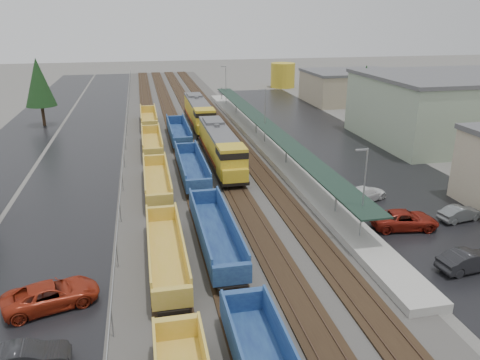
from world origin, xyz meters
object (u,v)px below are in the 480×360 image
at_px(parked_car_west_c, 52,295).
at_px(parked_car_east_b, 404,220).
at_px(well_string_yellow, 161,211).
at_px(parked_car_east_a, 469,261).
at_px(parked_car_east_e, 460,214).
at_px(parked_car_west_b, 25,359).
at_px(storage_tank, 283,75).
at_px(parked_car_east_c, 365,194).
at_px(locomotive_trail, 199,113).
at_px(locomotive_lead, 221,147).
at_px(well_string_blue, 215,233).

xyz_separation_m(parked_car_west_c, parked_car_east_b, (27.93, 5.79, -0.01)).
bearing_deg(well_string_yellow, parked_car_east_a, -31.10).
height_order(parked_car_west_c, parked_car_east_e, parked_car_west_c).
height_order(parked_car_west_b, parked_car_east_e, parked_car_west_b).
bearing_deg(well_string_yellow, storage_tank, 65.71).
relative_size(well_string_yellow, parked_car_west_b, 20.53).
relative_size(parked_car_west_c, parked_car_east_a, 1.23).
height_order(parked_car_east_b, parked_car_east_c, parked_car_east_b).
bearing_deg(parked_car_east_c, parked_car_east_e, -158.76).
bearing_deg(locomotive_trail, storage_tank, 56.50).
bearing_deg(parked_car_west_c, parked_car_east_a, -109.48).
bearing_deg(well_string_yellow, locomotive_lead, 62.17).
xyz_separation_m(parked_car_west_c, parked_car_east_c, (27.42, 12.31, -0.07)).
bearing_deg(well_string_blue, parked_car_east_c, 22.15).
bearing_deg(parked_car_west_b, well_string_blue, -50.53).
xyz_separation_m(well_string_yellow, parked_car_east_a, (21.31, -12.85, -0.36)).
height_order(well_string_blue, parked_car_east_a, well_string_blue).
height_order(well_string_yellow, parked_car_west_c, well_string_yellow).
bearing_deg(well_string_yellow, parked_car_east_e, -10.92).
distance_m(storage_tank, parked_car_east_b, 82.34).
xyz_separation_m(locomotive_lead, parked_car_west_c, (-15.41, -26.43, -1.58)).
xyz_separation_m(parked_car_east_b, parked_car_east_c, (-0.51, 6.52, -0.06)).
distance_m(well_string_yellow, parked_car_east_c, 20.04).
height_order(locomotive_trail, parked_car_east_c, locomotive_trail).
height_order(parked_car_west_c, parked_car_east_c, parked_car_west_c).
bearing_deg(parked_car_east_e, well_string_yellow, 69.39).
relative_size(parked_car_east_b, parked_car_east_e, 1.39).
height_order(well_string_yellow, parked_car_west_b, well_string_yellow).
bearing_deg(parked_car_east_c, parked_car_west_b, 98.39).
bearing_deg(parked_car_west_b, well_string_yellow, -29.49).
bearing_deg(storage_tank, parked_car_east_b, -99.54).
distance_m(parked_car_west_c, parked_car_east_b, 28.52).
distance_m(locomotive_lead, parked_car_east_b, 24.19).
relative_size(locomotive_lead, parked_car_east_a, 4.18).
height_order(well_string_yellow, storage_tank, storage_tank).
relative_size(locomotive_trail, parked_car_west_b, 4.41).
relative_size(locomotive_trail, well_string_blue, 0.24).
bearing_deg(locomotive_trail, parked_car_east_e, -66.08).
bearing_deg(parked_car_west_c, locomotive_trail, -34.35).
bearing_deg(parked_car_west_b, parked_car_west_c, -8.90).
bearing_deg(storage_tank, well_string_yellow, -114.29).
relative_size(storage_tank, parked_car_east_e, 1.45).
height_order(storage_tank, parked_car_west_b, storage_tank).
bearing_deg(locomotive_lead, parked_car_west_c, -120.24).
distance_m(well_string_blue, storage_tank, 86.61).
relative_size(parked_car_west_b, parked_car_east_c, 0.88).
bearing_deg(parked_car_east_a, parked_car_east_b, -0.96).
height_order(parked_car_west_b, parked_car_west_c, parked_car_west_c).
bearing_deg(parked_car_west_b, parked_car_east_a, -86.67).
bearing_deg(parked_car_west_b, locomotive_trail, -21.36).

